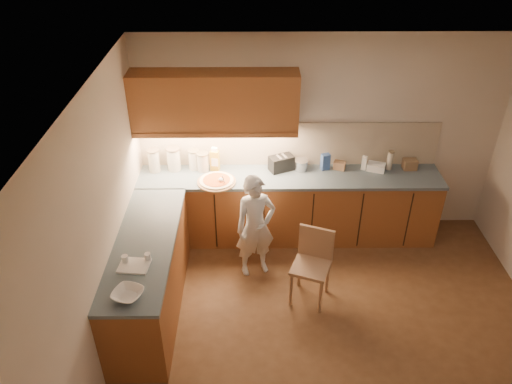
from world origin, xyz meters
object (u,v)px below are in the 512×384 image
pizza_on_board (217,181)px  wooden_chair (313,260)px  oil_jug (215,160)px  toaster (281,163)px  child (255,227)px

pizza_on_board → wooden_chair: (1.09, -0.96, -0.44)m
pizza_on_board → wooden_chair: bearing=-41.2°
pizza_on_board → oil_jug: bearing=96.7°
toaster → oil_jug: bearing=156.2°
child → oil_jug: (-0.50, 0.84, 0.41)m
toaster → pizza_on_board: bearing=176.7°
oil_jug → toaster: (0.83, 0.00, -0.05)m
oil_jug → child: bearing=-59.1°
oil_jug → toaster: bearing=0.1°
pizza_on_board → child: bearing=-49.1°
child → toaster: child is taller
child → wooden_chair: child is taller
child → wooden_chair: 0.77m
child → wooden_chair: (0.63, -0.42, -0.15)m
wooden_chair → child: bearing=167.2°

